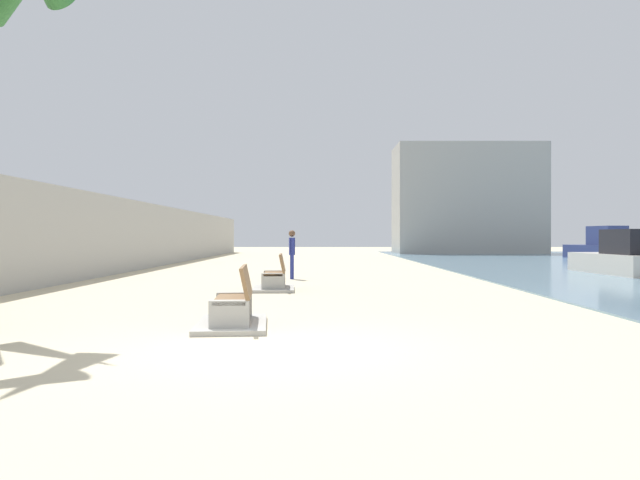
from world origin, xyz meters
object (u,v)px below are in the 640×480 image
bench_near (231,312)px  boat_nearest (618,258)px  bench_far (272,281)px  boat_far_left (598,247)px  person_walking (289,251)px

bench_near → boat_nearest: (12.70, 13.88, 0.41)m
bench_far → boat_nearest: (12.53, 6.78, 0.41)m
bench_far → boat_far_left: 29.63m
bench_near → bench_far: bearing=88.6°
boat_nearest → bench_far: bearing=-151.6°
bench_near → person_walking: person_walking is taller
bench_near → boat_nearest: bearing=47.6°
bench_near → boat_far_left: boat_far_left is taller
person_walking → boat_nearest: (12.26, 2.33, -0.32)m
boat_far_left → bench_far: bearing=-129.3°
boat_far_left → boat_nearest: (-6.25, -16.13, -0.13)m
bench_far → person_walking: bearing=86.5°
bench_far → boat_nearest: size_ratio=0.38×
bench_near → boat_nearest: 18.82m
bench_near → bench_far: 7.11m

